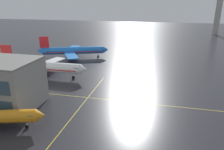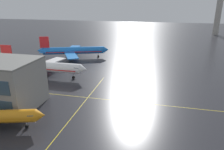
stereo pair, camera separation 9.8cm
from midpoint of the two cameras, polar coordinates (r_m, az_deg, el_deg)
airliner_second_row at (r=95.34m, az=-18.34°, el=2.17°), size 40.50×35.09×12.64m
airliner_third_row at (r=122.10m, az=-10.31°, el=6.34°), size 37.90×32.45×12.15m
taxiway_markings at (r=58.88m, az=-11.92°, el=-12.56°), size 136.06×73.32×0.01m
control_tower at (r=225.59m, az=26.31°, el=15.47°), size 8.82×8.82×40.83m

